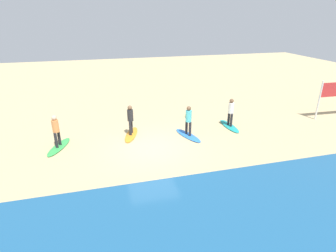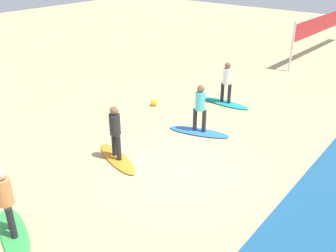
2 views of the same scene
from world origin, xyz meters
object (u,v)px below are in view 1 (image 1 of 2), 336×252
at_px(surfer_orange, 130,118).
at_px(beach_ball, 187,115).
at_px(surfer_teal, 231,110).
at_px(surfboard_green, 59,147).
at_px(surfer_green, 56,129).
at_px(surfboard_blue, 188,135).
at_px(surfboard_teal, 229,126).
at_px(surfer_blue, 189,119).
at_px(surfboard_orange, 131,134).

height_order(surfer_orange, beach_ball, surfer_orange).
relative_size(surfer_orange, beach_ball, 5.82).
height_order(surfer_teal, surfboard_green, surfer_teal).
height_order(surfer_teal, surfer_green, same).
bearing_deg(surfboard_green, surfboard_blue, 108.14).
bearing_deg(surfboard_teal, surfer_blue, -78.22).
height_order(surfer_teal, beach_ball, surfer_teal).
bearing_deg(surfer_blue, surfboard_blue, -165.96).
distance_m(surfboard_blue, surfboard_orange, 3.14).
relative_size(surfer_teal, surfer_orange, 1.00).
distance_m(surfer_blue, surfer_orange, 3.14).
xyz_separation_m(surfboard_blue, surfer_blue, (0.00, 0.00, 0.99)).
height_order(surfboard_teal, surfer_blue, surfer_blue).
bearing_deg(surfer_teal, surfer_green, 1.92).
xyz_separation_m(surfer_orange, surfer_green, (3.73, 0.57, 0.00)).
height_order(surfer_blue, surfboard_green, surfer_blue).
xyz_separation_m(surfer_teal, beach_ball, (1.93, -2.13, -0.90)).
distance_m(surfer_blue, surfboard_orange, 3.29).
relative_size(surfboard_teal, surfer_teal, 1.28).
xyz_separation_m(surfer_teal, surfer_green, (9.55, 0.32, 0.00)).
distance_m(surfboard_teal, beach_ball, 2.88).
bearing_deg(surfer_blue, beach_ball, -107.75).
bearing_deg(surfer_teal, beach_ball, -47.90).
bearing_deg(surfboard_teal, surfer_orange, -93.80).
bearing_deg(surfer_blue, surfboard_green, -2.85).
distance_m(surfer_blue, surfer_green, 6.74).
bearing_deg(surfer_orange, surfboard_green, 8.75).
bearing_deg(surfer_green, surfer_orange, -171.25).
bearing_deg(surfer_teal, surfboard_teal, 0.00).
xyz_separation_m(surfboard_teal, surfboard_blue, (2.82, 0.66, 0.00)).
bearing_deg(surfboard_orange, beach_ball, 134.53).
xyz_separation_m(surfboard_teal, beach_ball, (1.93, -2.13, 0.10)).
bearing_deg(surfer_blue, surfer_orange, -16.82).
distance_m(surfboard_orange, surfer_green, 3.90).
height_order(surfboard_teal, surfboard_blue, same).
distance_m(surfboard_green, surfer_green, 0.99).
bearing_deg(surfer_green, surfboard_teal, -178.08).
xyz_separation_m(surfboard_teal, surfboard_green, (9.55, 0.32, 0.00)).
bearing_deg(beach_ball, surfboard_orange, 25.75).
bearing_deg(surfer_orange, surfer_teal, 177.52).
xyz_separation_m(surfboard_teal, surfer_orange, (5.83, -0.25, 0.99)).
bearing_deg(surfer_orange, surfer_green, 8.75).
distance_m(surfboard_blue, surfer_blue, 0.99).
bearing_deg(surfboard_green, surfboard_orange, 119.73).
distance_m(surfboard_teal, surfer_blue, 3.06).
relative_size(surfboard_teal, surfer_blue, 1.28).
height_order(surfboard_teal, beach_ball, beach_ball).
bearing_deg(surfboard_teal, surfboard_green, -89.40).
xyz_separation_m(surfboard_blue, surfboard_orange, (3.01, -0.91, 0.00)).
relative_size(surfboard_orange, surfboard_green, 1.00).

